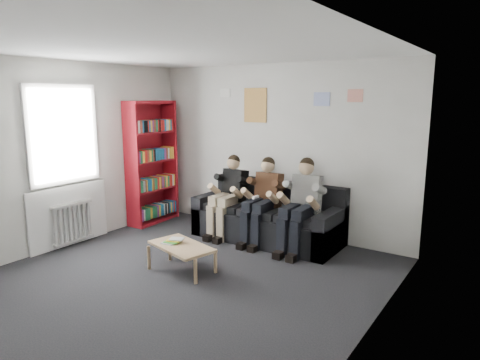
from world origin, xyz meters
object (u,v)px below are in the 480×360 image
Objects in this scene: person_left at (228,196)px; bookshelf at (152,163)px; sofa at (268,220)px; coffee_table at (182,248)px; person_right at (300,206)px; person_middle at (262,201)px.

bookshelf is at bearing -172.28° from person_left.
sofa reaches higher than coffee_table.
bookshelf is 1.65× the size of person_left.
coffee_table is 1.79m from person_right.
person_left is at bearing 0.34° from bookshelf.
bookshelf is at bearing -172.28° from sofa.
coffee_table is at bearing -127.69° from person_right.
coffee_table is 1.58m from person_left.
person_left is 1.27m from person_right.
person_left is (-0.63, -0.20, 0.33)m from sofa.
person_right is at bearing 58.64° from coffee_table.
coffee_table is (-0.28, -1.70, -0.01)m from sofa.
person_middle is at bearing 173.48° from person_right.
person_right is (2.81, 0.09, -0.39)m from bookshelf.
person_right is at bearing -17.85° from sofa.
person_right is (1.27, -0.00, 0.02)m from person_left.
sofa is 1.07× the size of bookshelf.
person_left reaches higher than sofa.
bookshelf reaches higher than person_right.
sofa is 2.63× the size of coffee_table.
coffee_table is 0.67× the size of person_left.
bookshelf is 1.63× the size of person_middle.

